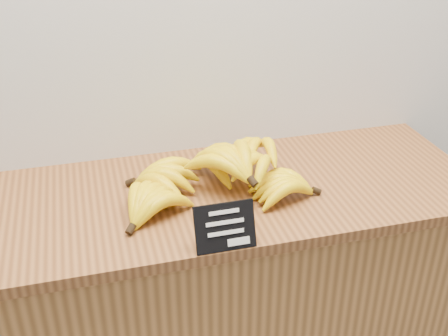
# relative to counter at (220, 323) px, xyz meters

# --- Properties ---
(counter) EXTENTS (1.43, 0.50, 0.90)m
(counter) POSITION_rel_counter_xyz_m (0.00, 0.00, 0.00)
(counter) COLOR #AC7137
(counter) RESTS_ON ground
(counter_top) EXTENTS (1.41, 0.54, 0.03)m
(counter_top) POSITION_rel_counter_xyz_m (0.00, 0.00, 0.47)
(counter_top) COLOR brown
(counter_top) RESTS_ON counter
(chalkboard_sign) EXTENTS (0.14, 0.04, 0.11)m
(chalkboard_sign) POSITION_rel_counter_xyz_m (-0.05, -0.25, 0.53)
(chalkboard_sign) COLOR black
(chalkboard_sign) RESTS_ON counter_top
(banana_pile) EXTENTS (0.55, 0.40, 0.13)m
(banana_pile) POSITION_rel_counter_xyz_m (-0.01, 0.00, 0.53)
(banana_pile) COLOR yellow
(banana_pile) RESTS_ON counter_top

